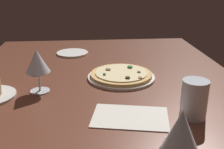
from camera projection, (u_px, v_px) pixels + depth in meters
dining_table at (102, 90)px, 105.23cm from camera, size 150.00×110.00×4.00cm
pizza_main at (121, 75)px, 111.26cm from camera, size 26.76×26.76×3.38cm
wine_glass_far at (37, 63)px, 95.66cm from camera, size 8.36×8.36×15.34cm
wine_glass_near at (181, 136)px, 49.70cm from camera, size 7.57×7.57×17.64cm
water_glass at (194, 101)px, 79.99cm from camera, size 7.60×7.60×11.54cm
side_plate at (72, 53)px, 144.72cm from camera, size 16.14×16.14×0.90cm
paper_menu at (130, 117)px, 81.58cm from camera, size 18.62×24.46×0.30cm
spoon at (37, 73)px, 115.75cm from camera, size 9.78×4.29×1.00cm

